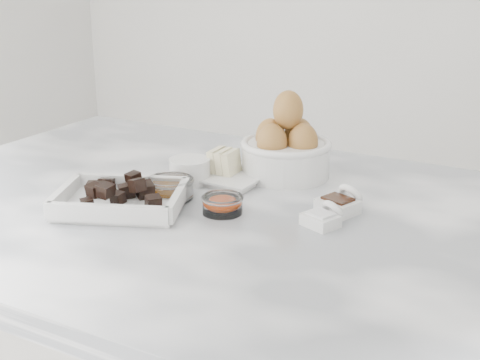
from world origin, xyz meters
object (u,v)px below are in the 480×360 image
object	(u,v)px
chocolate_dish	(120,196)
salt_spoon	(323,217)
honey_bowl	(170,188)
zest_bowl	(222,204)
butter_plate	(229,171)
egg_bowl	(286,149)
vanilla_spoon	(341,203)
sugar_ramekin	(190,170)

from	to	relation	value
chocolate_dish	salt_spoon	distance (m)	0.33
honey_bowl	zest_bowl	distance (m)	0.11
honey_bowl	zest_bowl	bearing A→B (deg)	-8.06
butter_plate	egg_bowl	world-z (taller)	egg_bowl
egg_bowl	zest_bowl	distance (m)	0.22
salt_spoon	vanilla_spoon	bearing A→B (deg)	87.74
honey_bowl	butter_plate	bearing A→B (deg)	73.13
honey_bowl	salt_spoon	size ratio (longest dim) A/B	1.11
butter_plate	zest_bowl	xyz separation A→B (m)	(0.07, -0.15, -0.00)
sugar_ramekin	chocolate_dish	bearing A→B (deg)	-98.64
vanilla_spoon	honey_bowl	bearing A→B (deg)	-163.38
sugar_ramekin	salt_spoon	xyz separation A→B (m)	(0.29, -0.07, -0.01)
honey_bowl	salt_spoon	bearing A→B (deg)	3.21
vanilla_spoon	zest_bowl	bearing A→B (deg)	-149.03
butter_plate	honey_bowl	bearing A→B (deg)	-106.87
butter_plate	vanilla_spoon	size ratio (longest dim) A/B	1.60
sugar_ramekin	egg_bowl	size ratio (longest dim) A/B	0.44
sugar_ramekin	egg_bowl	distance (m)	0.18
sugar_ramekin	zest_bowl	distance (m)	0.16
vanilla_spoon	salt_spoon	size ratio (longest dim) A/B	1.16
honey_bowl	vanilla_spoon	size ratio (longest dim) A/B	0.96
honey_bowl	zest_bowl	size ratio (longest dim) A/B	1.21
egg_bowl	vanilla_spoon	size ratio (longest dim) A/B	1.97
sugar_ramekin	butter_plate	bearing A→B (deg)	39.17
sugar_ramekin	vanilla_spoon	world-z (taller)	vanilla_spoon
chocolate_dish	salt_spoon	bearing A→B (deg)	17.01
salt_spoon	butter_plate	bearing A→B (deg)	153.53
sugar_ramekin	zest_bowl	xyz separation A→B (m)	(0.13, -0.10, -0.01)
zest_bowl	salt_spoon	xyz separation A→B (m)	(0.16, 0.03, -0.00)
sugar_ramekin	honey_bowl	bearing A→B (deg)	-79.34
sugar_ramekin	zest_bowl	world-z (taller)	sugar_ramekin
zest_bowl	sugar_ramekin	bearing A→B (deg)	141.59
chocolate_dish	honey_bowl	size ratio (longest dim) A/B	2.98
sugar_ramekin	honey_bowl	size ratio (longest dim) A/B	0.90
sugar_ramekin	vanilla_spoon	size ratio (longest dim) A/B	0.86
egg_bowl	vanilla_spoon	xyz separation A→B (m)	(0.15, -0.12, -0.04)
zest_bowl	vanilla_spoon	distance (m)	0.19
chocolate_dish	egg_bowl	xyz separation A→B (m)	(0.16, 0.28, 0.03)
chocolate_dish	sugar_ramekin	distance (m)	0.17
butter_plate	sugar_ramekin	xyz separation A→B (m)	(-0.06, -0.05, 0.01)
butter_plate	zest_bowl	size ratio (longest dim) A/B	2.03
sugar_ramekin	salt_spoon	bearing A→B (deg)	-13.70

